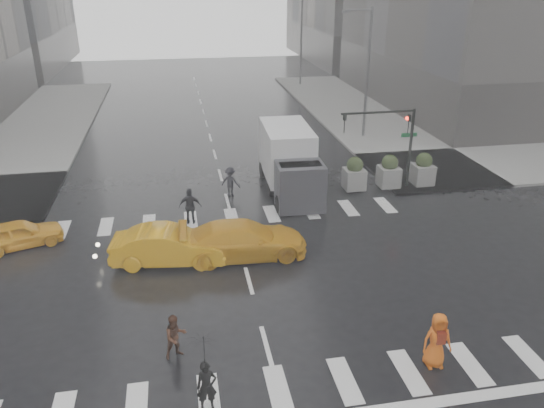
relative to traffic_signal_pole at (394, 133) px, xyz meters
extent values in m
plane|color=black|center=(-9.01, -8.01, -3.22)|extent=(120.00, 120.00, 0.00)
cube|color=slate|center=(10.49, 9.49, -3.14)|extent=(35.00, 35.00, 0.15)
cube|color=#2F2C2A|center=(19.99, 18.99, -1.02)|extent=(26.05, 26.05, 4.40)
cube|color=#2F2C2A|center=(19.99, 47.99, -1.02)|extent=(26.05, 26.05, 4.40)
cylinder|color=black|center=(0.99, -0.01, -0.97)|extent=(0.16, 0.16, 4.50)
cylinder|color=black|center=(-1.01, -0.01, 1.18)|extent=(4.00, 0.12, 0.12)
imported|color=black|center=(0.74, -0.01, 0.48)|extent=(0.16, 0.20, 1.00)
imported|color=black|center=(-2.81, -0.01, 0.68)|extent=(0.16, 0.20, 1.00)
sphere|color=#FF190C|center=(0.64, -0.01, 0.78)|extent=(0.20, 0.20, 0.20)
cube|color=#0D5E29|center=(0.99, 0.29, -0.22)|extent=(0.90, 0.03, 0.22)
cylinder|color=#59595B|center=(1.99, 9.99, 1.28)|extent=(0.20, 0.20, 9.00)
cylinder|color=#59595B|center=(1.09, 9.99, 5.58)|extent=(1.80, 0.12, 0.12)
cube|color=#59595B|center=(0.19, 9.99, 5.48)|extent=(0.50, 0.22, 0.15)
cylinder|color=#59595B|center=(1.99, 29.99, 1.28)|extent=(0.20, 0.20, 9.00)
cube|color=slate|center=(-2.01, 0.19, -2.52)|extent=(1.10, 1.10, 1.10)
sphere|color=#212E14|center=(-2.01, 0.19, -1.72)|extent=(0.90, 0.90, 0.90)
cube|color=slate|center=(-0.01, 0.19, -2.52)|extent=(1.10, 1.10, 1.10)
sphere|color=#212E14|center=(-0.01, 0.19, -1.72)|extent=(0.90, 0.90, 0.90)
cube|color=slate|center=(1.99, 0.19, -2.52)|extent=(1.10, 1.10, 1.10)
sphere|color=#212E14|center=(1.99, 0.19, -1.72)|extent=(0.90, 0.90, 0.90)
imported|color=black|center=(-11.05, -14.36, -2.45)|extent=(0.57, 0.39, 1.54)
imported|color=black|center=(-11.05, -14.36, -1.23)|extent=(0.99, 1.01, 0.88)
imported|color=#402317|center=(-11.85, -12.01, -2.47)|extent=(0.88, 0.79, 1.49)
imported|color=orange|center=(-4.12, -13.84, -2.30)|extent=(0.94, 0.65, 1.83)
cube|color=maroon|center=(-4.12, -14.02, -2.07)|extent=(0.29, 0.18, 0.40)
imported|color=black|center=(-10.99, -2.39, -2.31)|extent=(1.13, 0.78, 1.80)
imported|color=black|center=(-8.74, 0.66, -2.40)|extent=(1.20, 1.01, 1.63)
imported|color=orange|center=(-18.43, -3.40, -2.61)|extent=(3.85, 2.51, 1.22)
imported|color=orange|center=(-12.00, -6.01, -2.44)|extent=(4.86, 2.22, 1.54)
imported|color=orange|center=(-8.93, -6.01, -2.44)|extent=(4.73, 2.24, 1.55)
cube|color=silver|center=(-5.52, 1.51, -1.13)|extent=(2.44, 4.68, 2.75)
cube|color=#313136|center=(-5.52, -1.75, -1.95)|extent=(2.34, 1.83, 2.34)
cube|color=black|center=(-5.52, -1.75, -1.23)|extent=(2.03, 0.92, 0.92)
cylinder|color=black|center=(-6.59, -1.95, -2.76)|extent=(0.28, 0.92, 0.92)
cylinder|color=black|center=(-4.45, -1.95, -2.76)|extent=(0.28, 0.92, 0.92)
cylinder|color=black|center=(-6.59, 0.29, -2.76)|extent=(0.28, 0.92, 0.92)
cylinder|color=black|center=(-4.45, 0.29, -2.76)|extent=(0.28, 0.92, 0.92)
cylinder|color=black|center=(-6.59, 3.13, -2.76)|extent=(0.28, 0.92, 0.92)
cylinder|color=black|center=(-4.45, 3.13, -2.76)|extent=(0.28, 0.92, 0.92)
camera|label=1|loc=(-11.33, -25.65, 7.81)|focal=35.00mm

